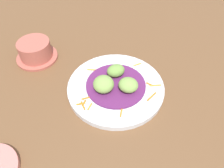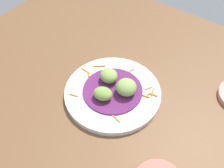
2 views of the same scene
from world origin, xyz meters
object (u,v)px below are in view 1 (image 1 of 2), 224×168
at_px(guac_scoop_center, 116,71).
at_px(guac_scoop_left, 128,85).
at_px(main_plate, 116,88).
at_px(terracotta_bowl, 35,51).
at_px(guac_scoop_right, 104,84).

bearing_deg(guac_scoop_center, guac_scoop_left, 22.81).
relative_size(main_plate, terracotta_bowl, 2.06).
bearing_deg(guac_scoop_center, guac_scoop_right, -37.19).
relative_size(guac_scoop_right, terracotta_bowl, 0.43).
height_order(main_plate, guac_scoop_right, guac_scoop_right).
bearing_deg(guac_scoop_right, guac_scoop_center, 142.81).
height_order(main_plate, terracotta_bowl, terracotta_bowl).
bearing_deg(main_plate, guac_scoop_right, -67.19).
bearing_deg(guac_scoop_right, terracotta_bowl, -131.96).
bearing_deg(guac_scoop_center, main_plate, -7.19).
height_order(guac_scoop_left, guac_scoop_center, guac_scoop_left).
xyz_separation_m(main_plate, guac_scoop_left, (0.02, 0.03, 0.03)).
relative_size(main_plate, guac_scoop_center, 5.20).
distance_m(guac_scoop_center, guac_scoop_right, 0.07).
bearing_deg(guac_scoop_left, terracotta_bowl, -125.36).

